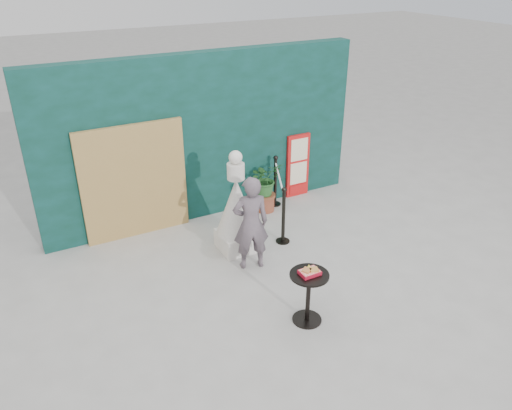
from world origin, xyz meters
name	(u,v)px	position (x,y,z in m)	size (l,w,h in m)	color
ground	(296,300)	(0.00, 0.00, 0.00)	(60.00, 60.00, 0.00)	#ADAAA5
back_wall	(205,137)	(0.00, 3.15, 1.50)	(6.00, 0.30, 3.00)	#0A2E24
bamboo_fence	(134,182)	(-1.40, 2.94, 1.00)	(1.80, 0.08, 2.00)	tan
woman	(251,223)	(-0.15, 1.09, 0.77)	(0.56, 0.37, 1.54)	#63555F
menu_board	(298,166)	(1.90, 2.95, 0.65)	(0.50, 0.07, 1.30)	red
statue	(237,211)	(-0.11, 1.66, 0.72)	(0.68, 0.68, 1.75)	white
cafe_table	(309,290)	(-0.10, -0.44, 0.50)	(0.52, 0.52, 0.75)	black
food_basket	(310,272)	(-0.10, -0.44, 0.79)	(0.26, 0.19, 0.11)	#B7132A
planter	(265,183)	(0.99, 2.67, 0.57)	(0.58, 0.50, 0.99)	brown
stanchion_barrier	(279,198)	(0.98, 2.14, 0.49)	(0.84, 1.54, 1.03)	black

